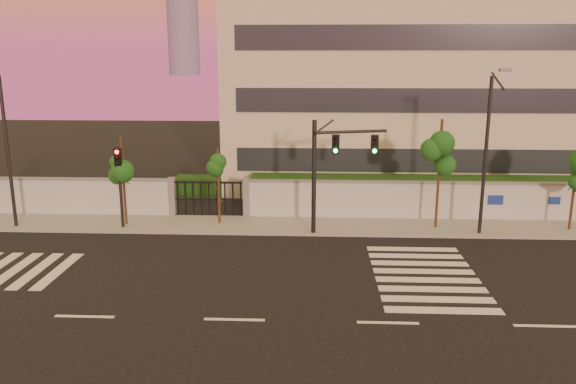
# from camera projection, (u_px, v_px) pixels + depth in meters

# --- Properties ---
(ground) EXTENTS (120.00, 120.00, 0.00)m
(ground) POSITION_uv_depth(u_px,v_px,m) (234.00, 320.00, 18.37)
(ground) COLOR black
(ground) RESTS_ON ground
(sidewalk) EXTENTS (60.00, 3.00, 0.15)m
(sidewalk) POSITION_uv_depth(u_px,v_px,m) (263.00, 225.00, 28.56)
(sidewalk) COLOR gray
(sidewalk) RESTS_ON ground
(perimeter_wall) EXTENTS (60.00, 0.36, 2.20)m
(perimeter_wall) POSITION_uv_depth(u_px,v_px,m) (267.00, 199.00, 29.78)
(perimeter_wall) COLOR #AEB1B5
(perimeter_wall) RESTS_ON ground
(hedge_row) EXTENTS (41.00, 4.25, 1.80)m
(hedge_row) POSITION_uv_depth(u_px,v_px,m) (289.00, 192.00, 32.45)
(hedge_row) COLOR black
(hedge_row) RESTS_ON ground
(institutional_building) EXTENTS (24.40, 12.40, 12.25)m
(institutional_building) POSITION_uv_depth(u_px,v_px,m) (410.00, 92.00, 37.92)
(institutional_building) COLOR beige
(institutional_building) RESTS_ON ground
(road_markings) EXTENTS (57.00, 7.62, 0.02)m
(road_markings) POSITION_uv_depth(u_px,v_px,m) (208.00, 276.00, 22.09)
(road_markings) COLOR silver
(road_markings) RESTS_ON ground
(street_tree_c) EXTENTS (1.48, 1.18, 4.67)m
(street_tree_c) POSITION_uv_depth(u_px,v_px,m) (123.00, 160.00, 27.78)
(street_tree_c) COLOR #382314
(street_tree_c) RESTS_ON ground
(street_tree_d) EXTENTS (1.55, 1.24, 3.97)m
(street_tree_d) POSITION_uv_depth(u_px,v_px,m) (219.00, 169.00, 28.12)
(street_tree_d) COLOR #382314
(street_tree_d) RESTS_ON ground
(street_tree_e) EXTENTS (1.60, 1.28, 5.52)m
(street_tree_e) POSITION_uv_depth(u_px,v_px,m) (441.00, 149.00, 27.12)
(street_tree_e) COLOR #382314
(street_tree_e) RESTS_ON ground
(street_tree_f) EXTENTS (1.57, 1.25, 4.21)m
(street_tree_f) POSITION_uv_depth(u_px,v_px,m) (576.00, 170.00, 26.99)
(street_tree_f) COLOR #382314
(street_tree_f) RESTS_ON ground
(traffic_signal_main) EXTENTS (3.49, 1.05, 5.58)m
(traffic_signal_main) POSITION_uv_depth(u_px,v_px,m) (329.00, 164.00, 26.31)
(traffic_signal_main) COLOR black
(traffic_signal_main) RESTS_ON ground
(traffic_signal_secondary) EXTENTS (0.33, 0.33, 4.24)m
(traffic_signal_secondary) POSITION_uv_depth(u_px,v_px,m) (119.00, 177.00, 27.41)
(traffic_signal_secondary) COLOR black
(traffic_signal_secondary) RESTS_ON ground
(streetlight_west) EXTENTS (0.47, 1.91, 7.93)m
(streetlight_west) POSITION_uv_depth(u_px,v_px,m) (5.00, 145.00, 27.10)
(streetlight_west) COLOR black
(streetlight_west) RESTS_ON ground
(streetlight_east) EXTENTS (0.47, 1.91, 7.94)m
(streetlight_east) POSITION_uv_depth(u_px,v_px,m) (487.00, 149.00, 25.93)
(streetlight_east) COLOR black
(streetlight_east) RESTS_ON ground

